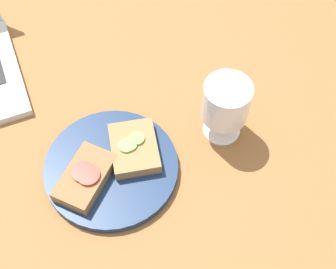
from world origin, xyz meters
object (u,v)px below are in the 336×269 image
at_px(sandwich_with_tomato, 85,177).
at_px(wine_glass, 226,104).
at_px(plate, 111,168).
at_px(sandwich_with_cucumber, 134,148).

height_order(sandwich_with_tomato, wine_glass, wine_glass).
xyz_separation_m(plate, sandwich_with_cucumber, (0.05, 0.01, 0.02)).
distance_m(sandwich_with_tomato, wine_glass, 0.26).
bearing_deg(sandwich_with_tomato, sandwich_with_cucumber, 13.85).
distance_m(plate, wine_glass, 0.22).
relative_size(sandwich_with_tomato, wine_glass, 1.01).
bearing_deg(sandwich_with_tomato, wine_glass, 3.37).
bearing_deg(plate, wine_glass, 1.00).
relative_size(sandwich_with_cucumber, wine_glass, 0.92).
height_order(plate, sandwich_with_cucumber, sandwich_with_cucumber).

